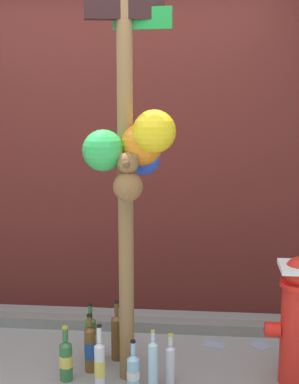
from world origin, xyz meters
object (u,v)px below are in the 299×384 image
object	(u,v)px
fire_hydrant	(298,318)
bottle_6	(125,344)
bottle_7	(100,365)
bottle_8	(90,348)
bottle_3	(117,336)
memorial_post	(132,136)
bottle_4	(170,363)
bottle_1	(91,339)
bottle_0	(153,364)
bottle_5	(66,359)
bottle_2	(133,371)

from	to	relation	value
fire_hydrant	bottle_6	world-z (taller)	fire_hydrant
bottle_7	bottle_8	xyz separation A→B (m)	(-0.10, 0.20, 0.00)
fire_hydrant	bottle_8	distance (m)	1.30
fire_hydrant	bottle_7	world-z (taller)	fire_hydrant
bottle_3	memorial_post	bearing A→B (deg)	-60.15
bottle_3	bottle_4	distance (m)	0.46
bottle_1	bottle_8	xyz separation A→B (m)	(0.02, -0.13, -0.00)
bottle_0	bottle_3	world-z (taller)	bottle_3
memorial_post	bottle_5	size ratio (longest dim) A/B	7.14
memorial_post	fire_hydrant	xyz separation A→B (m)	(0.99, 0.04, -1.08)
bottle_7	bottle_4	bearing A→B (deg)	13.40
bottle_8	fire_hydrant	bearing A→B (deg)	-1.35
bottle_2	bottle_7	bearing A→B (deg)	-173.69
memorial_post	bottle_0	world-z (taller)	memorial_post
bottle_3	bottle_4	world-z (taller)	bottle_3
memorial_post	bottle_5	distance (m)	1.43
bottle_8	memorial_post	bearing A→B (deg)	-13.42
bottle_3	bottle_5	bearing A→B (deg)	-133.27
fire_hydrant	bottle_7	distance (m)	1.22
memorial_post	bottle_5	world-z (taller)	memorial_post
bottle_4	bottle_6	xyz separation A→B (m)	(-0.30, 0.16, 0.03)
bottle_2	bottle_8	xyz separation A→B (m)	(-0.30, 0.18, 0.04)
fire_hydrant	bottle_4	size ratio (longest dim) A/B	2.50
bottle_3	fire_hydrant	bearing A→B (deg)	-9.99
memorial_post	fire_hydrant	bearing A→B (deg)	2.13
bottle_6	bottle_4	bearing A→B (deg)	-29.01
bottle_2	bottle_3	size ratio (longest dim) A/B	0.75
bottle_8	bottle_4	bearing A→B (deg)	-11.66
bottle_0	bottle_7	world-z (taller)	bottle_7
bottle_4	bottle_6	distance (m)	0.34
bottle_1	bottle_8	bearing A→B (deg)	-80.44
bottle_1	bottle_6	xyz separation A→B (m)	(0.24, -0.07, 0.01)
bottle_5	bottle_7	world-z (taller)	bottle_7
bottle_0	bottle_6	distance (m)	0.30
bottle_8	bottle_2	bearing A→B (deg)	-31.72
bottle_0	bottle_6	world-z (taller)	bottle_6
bottle_3	bottle_1	bearing A→B (deg)	-166.12
fire_hydrant	bottle_5	xyz separation A→B (m)	(-1.40, -0.09, -0.28)
memorial_post	bottle_8	world-z (taller)	memorial_post
fire_hydrant	bottle_2	distance (m)	1.04
bottle_0	bottle_6	bearing A→B (deg)	130.18
fire_hydrant	bottle_8	size ratio (longest dim) A/B	2.11
memorial_post	bottle_5	bearing A→B (deg)	-172.41
memorial_post	bottle_2	bearing A→B (deg)	-82.71
bottle_6	bottle_3	bearing A→B (deg)	122.71
bottle_3	bottle_6	world-z (taller)	bottle_6
bottle_5	bottle_4	bearing A→B (deg)	1.40
memorial_post	bottle_6	size ratio (longest dim) A/B	6.09
memorial_post	bottle_4	xyz separation A→B (m)	(0.23, -0.04, -1.37)
bottle_2	bottle_4	world-z (taller)	bottle_4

